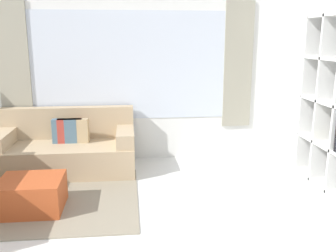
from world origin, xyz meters
TOP-DOWN VIEW (x-y plane):
  - wall_back at (0.00, 3.20)m, footprint 6.61×0.11m
  - area_rug at (-1.36, 1.71)m, footprint 2.82×1.82m
  - couch_main at (-0.92, 2.72)m, footprint 1.91×0.91m
  - ottoman at (-1.11, 1.45)m, footprint 0.68×0.60m

SIDE VIEW (x-z plane):
  - area_rug at x=-1.36m, z-range 0.00..0.01m
  - ottoman at x=-1.11m, z-range 0.00..0.36m
  - couch_main at x=-0.92m, z-range -0.12..0.75m
  - wall_back at x=0.00m, z-range 0.01..2.71m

